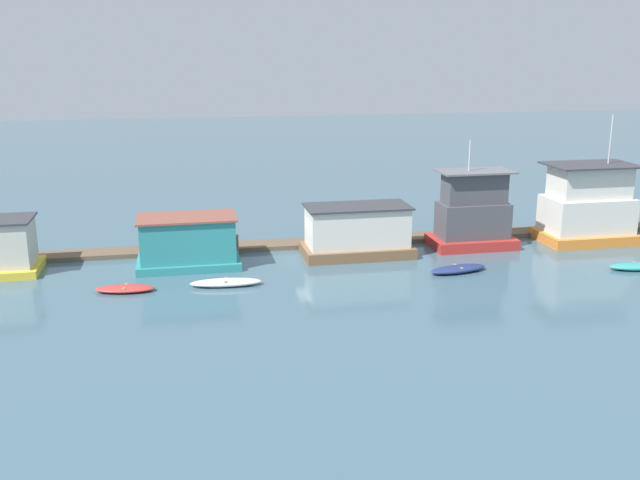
% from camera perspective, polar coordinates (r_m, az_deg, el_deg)
% --- Properties ---
extents(ground_plane, '(200.00, 200.00, 0.00)m').
position_cam_1_polar(ground_plane, '(45.71, -0.24, -1.38)').
color(ground_plane, '#426070').
extents(dock_walkway, '(51.00, 1.97, 0.30)m').
position_cam_1_polar(dock_walkway, '(48.45, -0.91, -0.25)').
color(dock_walkway, brown).
rests_on(dock_walkway, ground_plane).
extents(houseboat_teal, '(6.20, 3.64, 3.14)m').
position_cam_1_polar(houseboat_teal, '(44.14, -10.52, -0.19)').
color(houseboat_teal, teal).
rests_on(houseboat_teal, ground_plane).
extents(houseboat_brown, '(7.03, 3.61, 3.29)m').
position_cam_1_polar(houseboat_brown, '(45.79, 2.99, 0.66)').
color(houseboat_brown, brown).
rests_on(houseboat_brown, ground_plane).
extents(houseboat_red, '(5.56, 3.26, 7.21)m').
position_cam_1_polar(houseboat_red, '(48.67, 12.14, 1.98)').
color(houseboat_red, red).
rests_on(houseboat_red, ground_plane).
extents(houseboat_orange, '(6.35, 4.12, 8.68)m').
position_cam_1_polar(houseboat_orange, '(52.35, 20.60, 2.47)').
color(houseboat_orange, orange).
rests_on(houseboat_orange, ground_plane).
extents(dinghy_red, '(3.34, 1.58, 0.35)m').
position_cam_1_polar(dinghy_red, '(40.65, -15.32, -3.77)').
color(dinghy_red, red).
rests_on(dinghy_red, ground_plane).
extents(dinghy_white, '(4.07, 1.35, 0.42)m').
position_cam_1_polar(dinghy_white, '(40.47, -7.54, -3.39)').
color(dinghy_white, white).
rests_on(dinghy_white, ground_plane).
extents(dinghy_navy, '(3.84, 1.84, 0.42)m').
position_cam_1_polar(dinghy_navy, '(43.35, 10.99, -2.29)').
color(dinghy_navy, navy).
rests_on(dinghy_navy, ground_plane).
extents(dinghy_teal, '(3.52, 1.63, 0.41)m').
position_cam_1_polar(dinghy_teal, '(47.12, 24.03, -1.95)').
color(dinghy_teal, teal).
rests_on(dinghy_teal, ground_plane).
extents(mooring_post_far_right, '(0.28, 0.28, 1.29)m').
position_cam_1_polar(mooring_post_far_right, '(46.53, -6.69, -0.37)').
color(mooring_post_far_right, brown).
rests_on(mooring_post_far_right, ground_plane).
extents(mooring_post_far_left, '(0.23, 0.23, 1.71)m').
position_cam_1_polar(mooring_post_far_left, '(52.52, 17.17, 1.07)').
color(mooring_post_far_left, brown).
rests_on(mooring_post_far_left, ground_plane).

